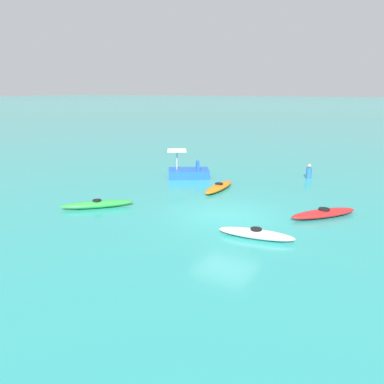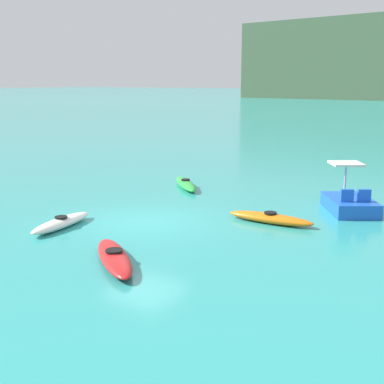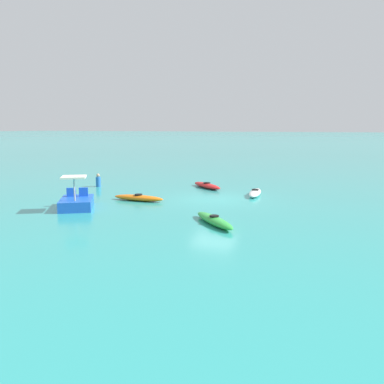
{
  "view_description": "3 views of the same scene",
  "coord_description": "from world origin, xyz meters",
  "px_view_note": "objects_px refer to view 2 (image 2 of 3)",
  "views": [
    {
      "loc": [
        -13.9,
        -6.4,
        5.09
      ],
      "look_at": [
        1.38,
        2.5,
        0.35
      ],
      "focal_mm": 35.65,
      "sensor_mm": 36.0,
      "label": 1
    },
    {
      "loc": [
        10.19,
        -12.94,
        4.59
      ],
      "look_at": [
        0.73,
        1.8,
        0.78
      ],
      "focal_mm": 47.6,
      "sensor_mm": 36.0,
      "label": 2
    },
    {
      "loc": [
        -7.32,
        20.42,
        3.96
      ],
      "look_at": [
        0.22,
        2.64,
        0.78
      ],
      "focal_mm": 37.0,
      "sensor_mm": 36.0,
      "label": 3
    }
  ],
  "objects_px": {
    "kayak_red": "(114,257)",
    "kayak_orange": "(270,218)",
    "pedal_boat_blue": "(350,202)",
    "kayak_green": "(186,184)",
    "kayak_white": "(61,223)"
  },
  "relations": [
    {
      "from": "pedal_boat_blue",
      "to": "kayak_white",
      "type": "bearing_deg",
      "value": -135.49
    },
    {
      "from": "kayak_white",
      "to": "kayak_red",
      "type": "relative_size",
      "value": 0.98
    },
    {
      "from": "kayak_white",
      "to": "kayak_green",
      "type": "distance_m",
      "value": 7.45
    },
    {
      "from": "kayak_white",
      "to": "kayak_orange",
      "type": "bearing_deg",
      "value": 37.38
    },
    {
      "from": "kayak_green",
      "to": "kayak_orange",
      "type": "height_order",
      "value": "same"
    },
    {
      "from": "kayak_red",
      "to": "kayak_green",
      "type": "bearing_deg",
      "value": 112.61
    },
    {
      "from": "kayak_red",
      "to": "kayak_orange",
      "type": "relative_size",
      "value": 0.96
    },
    {
      "from": "kayak_red",
      "to": "kayak_green",
      "type": "distance_m",
      "value": 9.78
    },
    {
      "from": "kayak_white",
      "to": "kayak_green",
      "type": "relative_size",
      "value": 1.04
    },
    {
      "from": "kayak_green",
      "to": "pedal_boat_blue",
      "type": "bearing_deg",
      "value": -3.03
    },
    {
      "from": "kayak_green",
      "to": "kayak_orange",
      "type": "bearing_deg",
      "value": -30.85
    },
    {
      "from": "kayak_red",
      "to": "kayak_green",
      "type": "relative_size",
      "value": 1.07
    },
    {
      "from": "kayak_red",
      "to": "pedal_boat_blue",
      "type": "relative_size",
      "value": 1.01
    },
    {
      "from": "kayak_red",
      "to": "kayak_orange",
      "type": "bearing_deg",
      "value": 72.58
    },
    {
      "from": "kayak_white",
      "to": "kayak_orange",
      "type": "distance_m",
      "value": 6.81
    }
  ]
}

